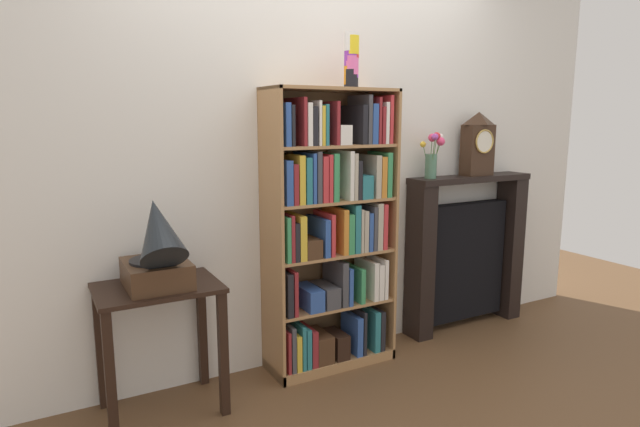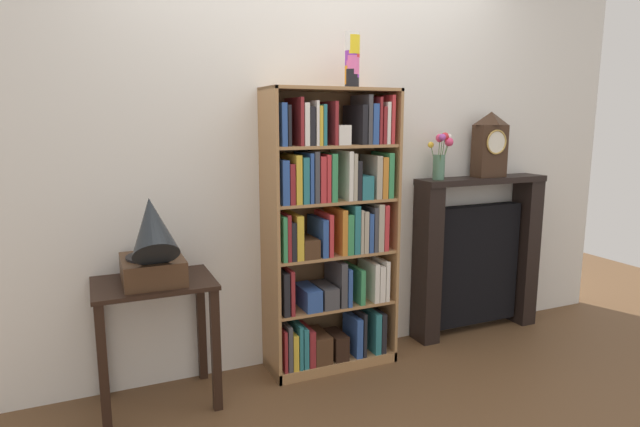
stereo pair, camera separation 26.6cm
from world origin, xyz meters
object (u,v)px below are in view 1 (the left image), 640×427
Objects in this scene: bookshelf at (330,236)px; fireplace_mantel at (465,253)px; side_table_left at (159,318)px; flower_vase at (433,155)px; mantel_clock at (478,144)px; cup_stack at (351,60)px; gramophone at (158,250)px.

fireplace_mantel is (1.16, 0.08, -0.26)m from bookshelf.
fireplace_mantel is (2.17, 0.13, 0.04)m from side_table_left.
mantel_clock is at bearing 0.73° from flower_vase.
bookshelf is at bearing -177.27° from mantel_clock.
mantel_clock is (1.09, 0.09, -0.49)m from cup_stack.
cup_stack is 0.28× the size of fireplace_mantel.
side_table_left is at bearing -177.11° from mantel_clock.
cup_stack is 1.64m from fireplace_mantel.
cup_stack is 1.20m from mantel_clock.
gramophone is 2.20m from fireplace_mantel.
cup_stack is at bearing 0.99° from side_table_left.
flower_vase is at bearing -176.20° from fireplace_mantel.
cup_stack is at bearing 3.73° from gramophone.
side_table_left is (-1.13, -0.02, -1.30)m from cup_stack.
fireplace_mantel is 0.77m from mantel_clock.
fireplace_mantel is 3.61× the size of flower_vase.
cup_stack reaches higher than flower_vase.
cup_stack reaches higher than bookshelf.
cup_stack is 1.00× the size of flower_vase.
bookshelf is 1.19m from fireplace_mantel.
cup_stack reaches higher than mantel_clock.
cup_stack is (0.11, -0.04, 1.00)m from bookshelf.
bookshelf is at bearing -176.27° from flower_vase.
side_table_left is 1.34× the size of gramophone.
flower_vase is at bearing 5.07° from gramophone.
flower_vase is (-0.40, -0.01, -0.07)m from mantel_clock.
fireplace_mantel is at bearing 3.80° from flower_vase.
flower_vase is (1.82, 0.11, 0.74)m from side_table_left.
cup_stack reaches higher than fireplace_mantel.
flower_vase reaches higher than side_table_left.
side_table_left is 1.97m from flower_vase.
cup_stack is 0.61× the size of gramophone.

